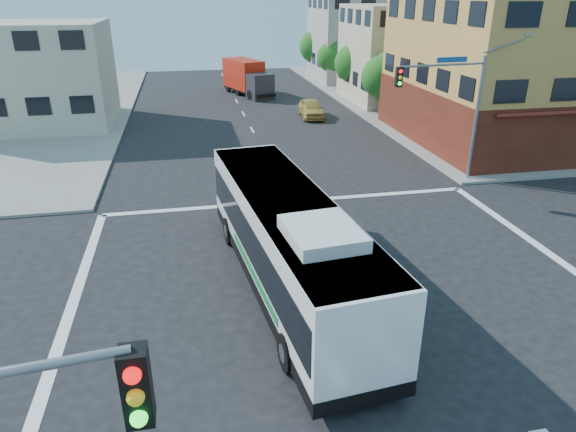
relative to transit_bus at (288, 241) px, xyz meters
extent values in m
plane|color=black|center=(1.83, -1.11, -1.94)|extent=(120.00, 120.00, 0.00)
cube|color=gray|center=(36.83, 33.89, -1.87)|extent=(50.00, 50.00, 0.15)
cube|color=#C69047|center=(21.83, 17.39, 5.06)|extent=(18.00, 15.00, 14.00)
cube|color=maroon|center=(21.83, 17.39, 0.06)|extent=(18.09, 15.08, 4.00)
cube|color=#C2B594|center=(18.83, 32.89, 2.56)|extent=(12.00, 10.00, 9.00)
cube|color=#999994|center=(18.83, 46.89, 3.06)|extent=(12.00, 10.00, 10.00)
cube|color=beige|center=(-15.17, 28.89, 2.06)|extent=(12.00, 10.00, 8.00)
cylinder|color=gray|center=(12.63, 9.69, 1.56)|extent=(0.18, 0.18, 7.00)
cylinder|color=gray|center=(10.13, 9.44, 4.66)|extent=(5.01, 0.62, 0.12)
cube|color=black|center=(7.63, 9.19, 4.16)|extent=(0.32, 0.30, 1.00)
sphere|color=#FF0C0C|center=(7.63, 9.02, 4.46)|extent=(0.20, 0.20, 0.20)
sphere|color=yellow|center=(7.63, 9.02, 4.16)|extent=(0.20, 0.20, 0.20)
sphere|color=#19FF33|center=(7.63, 9.02, 3.86)|extent=(0.20, 0.20, 0.20)
cube|color=#144B8E|center=(10.63, 9.49, 4.91)|extent=(1.80, 0.22, 0.28)
cube|color=gray|center=(15.13, 9.94, 6.06)|extent=(0.50, 0.22, 0.14)
cube|color=black|center=(-3.97, -11.41, 4.16)|extent=(0.32, 0.30, 1.00)
sphere|color=#FF0C0C|center=(-3.97, -11.58, 4.46)|extent=(0.20, 0.20, 0.20)
sphere|color=yellow|center=(-3.97, -11.58, 4.16)|extent=(0.20, 0.20, 0.20)
sphere|color=#19FF33|center=(-3.97, -11.58, 3.86)|extent=(0.20, 0.20, 0.20)
cylinder|color=#352513|center=(13.63, 26.89, -0.98)|extent=(0.28, 0.28, 1.92)
sphere|color=#1B5D1A|center=(13.63, 26.89, 1.42)|extent=(3.60, 3.60, 3.60)
sphere|color=#1B5D1A|center=(14.03, 26.59, 2.32)|extent=(2.52, 2.52, 2.52)
cylinder|color=#352513|center=(13.63, 34.89, -0.95)|extent=(0.28, 0.28, 1.99)
sphere|color=#1B5D1A|center=(13.63, 34.89, 1.57)|extent=(3.80, 3.80, 3.80)
sphere|color=#1B5D1A|center=(14.03, 34.59, 2.52)|extent=(2.66, 2.66, 2.66)
cylinder|color=#352513|center=(13.63, 42.89, -1.00)|extent=(0.28, 0.28, 1.89)
sphere|color=#1B5D1A|center=(13.63, 42.89, 1.31)|extent=(3.40, 3.40, 3.40)
sphere|color=#1B5D1A|center=(14.03, 42.59, 2.16)|extent=(2.38, 2.38, 2.38)
cylinder|color=#352513|center=(13.63, 50.89, -0.93)|extent=(0.28, 0.28, 2.03)
sphere|color=#1B5D1A|center=(13.63, 50.89, 1.69)|extent=(4.00, 4.00, 4.00)
sphere|color=#1B5D1A|center=(14.03, 50.59, 2.69)|extent=(2.80, 2.80, 2.80)
cube|color=black|center=(0.00, 0.02, -1.33)|extent=(4.25, 13.65, 0.50)
cube|color=white|center=(0.00, 0.02, 0.04)|extent=(4.23, 13.62, 3.18)
cube|color=black|center=(0.00, 0.02, 0.23)|extent=(4.25, 13.22, 1.40)
cube|color=black|center=(-0.70, 6.62, 0.12)|extent=(2.61, 0.34, 1.51)
cube|color=#E5590C|center=(-0.70, 6.65, 1.24)|extent=(2.13, 0.28, 0.31)
cube|color=white|center=(0.00, 0.02, 1.56)|extent=(4.15, 13.35, 0.13)
cube|color=white|center=(0.35, -3.31, 1.83)|extent=(2.24, 2.65, 0.40)
cube|color=#117F34|center=(-1.37, -0.68, -0.77)|extent=(0.67, 6.11, 0.31)
cube|color=#117F34|center=(1.48, -0.38, -0.77)|extent=(0.67, 6.11, 0.31)
cylinder|color=black|center=(-1.78, 4.15, -1.36)|extent=(0.45, 1.19, 1.16)
cylinder|color=#99999E|center=(-1.93, 4.13, -1.36)|extent=(0.11, 0.58, 0.58)
cylinder|color=black|center=(0.87, 4.42, -1.36)|extent=(0.45, 1.19, 1.16)
cylinder|color=#99999E|center=(1.03, 4.44, -1.36)|extent=(0.11, 0.58, 0.58)
cylinder|color=black|center=(-0.88, -4.38, -1.36)|extent=(0.45, 1.19, 1.16)
cylinder|color=#99999E|center=(-1.04, -4.40, -1.36)|extent=(0.11, 0.58, 0.58)
cylinder|color=black|center=(1.77, -4.10, -1.36)|extent=(0.45, 1.19, 1.16)
cylinder|color=#99999E|center=(1.93, -4.08, -1.36)|extent=(0.11, 0.58, 0.58)
cube|color=#26262B|center=(4.32, 36.32, -0.66)|extent=(2.86, 2.80, 2.56)
cube|color=black|center=(4.63, 35.44, -0.27)|extent=(1.98, 0.76, 0.98)
cube|color=#B21C0B|center=(3.07, 39.85, 0.12)|extent=(4.06, 5.98, 2.95)
cube|color=black|center=(3.46, 38.73, -1.40)|extent=(4.67, 8.15, 0.30)
cylinder|color=black|center=(3.28, 36.16, -1.45)|extent=(0.59, 1.02, 0.98)
cylinder|color=black|center=(5.22, 36.85, -1.45)|extent=(0.59, 1.02, 0.98)
cylinder|color=black|center=(2.32, 38.85, -1.45)|extent=(0.59, 1.02, 0.98)
cylinder|color=black|center=(4.27, 39.54, -1.45)|extent=(0.59, 1.02, 0.98)
cylinder|color=black|center=(1.50, 41.17, -1.45)|extent=(0.59, 1.02, 0.98)
cylinder|color=black|center=(3.45, 41.86, -1.45)|extent=(0.59, 1.02, 0.98)
imported|color=gold|center=(7.50, 27.31, -1.16)|extent=(2.16, 4.69, 1.56)
camera|label=1|loc=(-3.19, -16.10, 8.16)|focal=32.00mm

